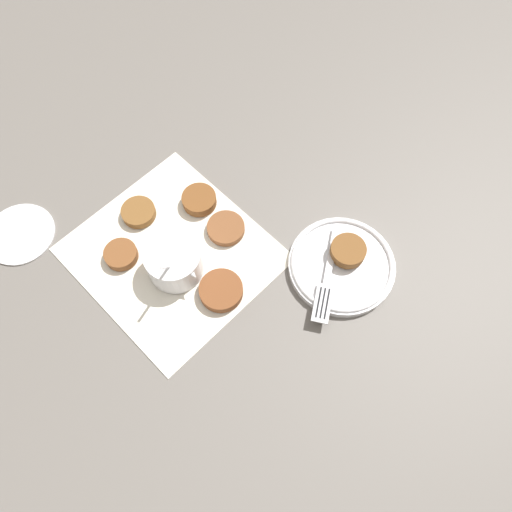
% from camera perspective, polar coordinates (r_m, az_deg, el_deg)
% --- Properties ---
extents(ground_plane, '(4.00, 4.00, 0.00)m').
position_cam_1_polar(ground_plane, '(0.93, -8.82, 1.39)').
color(ground_plane, '#605B56').
extents(napkin, '(0.35, 0.32, 0.00)m').
position_cam_1_polar(napkin, '(0.92, -9.56, 0.28)').
color(napkin, silver).
rests_on(napkin, ground_plane).
extents(sauce_bowl, '(0.11, 0.10, 0.12)m').
position_cam_1_polar(sauce_bowl, '(0.88, -9.29, -0.72)').
color(sauce_bowl, silver).
rests_on(sauce_bowl, napkin).
extents(fritter_0, '(0.06, 0.06, 0.02)m').
position_cam_1_polar(fritter_0, '(0.96, -13.28, 4.89)').
color(fritter_0, brown).
rests_on(fritter_0, napkin).
extents(fritter_1, '(0.06, 0.06, 0.02)m').
position_cam_1_polar(fritter_1, '(0.93, -15.18, 0.17)').
color(fritter_1, brown).
rests_on(fritter_1, napkin).
extents(fritter_2, '(0.08, 0.08, 0.02)m').
position_cam_1_polar(fritter_2, '(0.87, -4.01, -3.96)').
color(fritter_2, brown).
rests_on(fritter_2, napkin).
extents(fritter_3, '(0.07, 0.07, 0.01)m').
position_cam_1_polar(fritter_3, '(0.92, -3.47, 3.18)').
color(fritter_3, brown).
rests_on(fritter_3, napkin).
extents(fritter_4, '(0.06, 0.06, 0.02)m').
position_cam_1_polar(fritter_4, '(0.95, -6.51, 6.39)').
color(fritter_4, brown).
rests_on(fritter_4, napkin).
extents(serving_plate, '(0.19, 0.19, 0.02)m').
position_cam_1_polar(serving_plate, '(0.90, 9.76, -1.03)').
color(serving_plate, silver).
rests_on(serving_plate, ground_plane).
extents(fritter_on_plate, '(0.06, 0.06, 0.02)m').
position_cam_1_polar(fritter_on_plate, '(0.89, 10.47, 0.59)').
color(fritter_on_plate, brown).
rests_on(fritter_on_plate, serving_plate).
extents(fork, '(0.11, 0.17, 0.00)m').
position_cam_1_polar(fork, '(0.87, 8.02, -3.19)').
color(fork, silver).
rests_on(fork, serving_plate).
extents(extra_saucer, '(0.13, 0.13, 0.01)m').
position_cam_1_polar(extra_saucer, '(1.02, -25.41, 2.34)').
color(extra_saucer, silver).
rests_on(extra_saucer, ground_plane).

